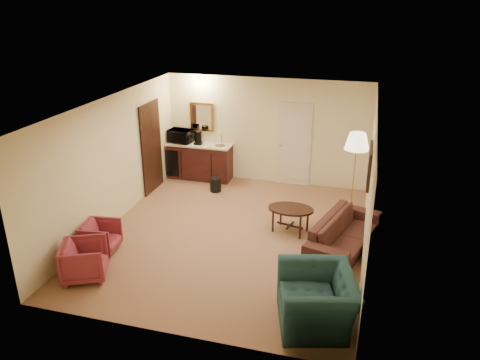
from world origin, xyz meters
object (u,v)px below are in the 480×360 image
(sofa, at_px, (345,228))
(rose_chair_near, at_px, (100,235))
(wetbar_cabinet, at_px, (200,161))
(coffee_maker, at_px, (198,138))
(teal_armchair, at_px, (317,291))
(rose_chair_far, at_px, (84,259))
(floor_lamp, at_px, (354,176))
(microwave, at_px, (181,135))
(waste_bin, at_px, (216,185))
(coffee_table, at_px, (290,220))

(sofa, distance_m, rose_chair_near, 4.49)
(wetbar_cabinet, xyz_separation_m, sofa, (3.80, -2.64, -0.05))
(coffee_maker, bearing_deg, sofa, -37.02)
(teal_armchair, relative_size, rose_chair_far, 1.68)
(teal_armchair, bearing_deg, sofa, 158.44)
(floor_lamp, height_order, microwave, floor_lamp)
(waste_bin, relative_size, coffee_maker, 1.01)
(wetbar_cabinet, height_order, coffee_maker, coffee_maker)
(wetbar_cabinet, relative_size, rose_chair_far, 2.31)
(rose_chair_near, relative_size, coffee_maker, 1.89)
(sofa, distance_m, teal_armchair, 2.29)
(coffee_table, bearing_deg, rose_chair_far, -140.18)
(teal_armchair, height_order, rose_chair_far, teal_armchair)
(sofa, relative_size, rose_chair_far, 2.92)
(sofa, relative_size, microwave, 3.53)
(wetbar_cabinet, distance_m, rose_chair_far, 4.80)
(teal_armchair, height_order, coffee_maker, coffee_maker)
(microwave, bearing_deg, rose_chair_far, -79.94)
(sofa, xyz_separation_m, coffee_table, (-1.08, 0.36, -0.15))
(microwave, bearing_deg, teal_armchair, -43.03)
(sofa, distance_m, rose_chair_far, 4.62)
(rose_chair_near, xyz_separation_m, coffee_table, (3.22, 1.67, -0.06))
(rose_chair_far, relative_size, waste_bin, 2.12)
(wetbar_cabinet, xyz_separation_m, coffee_table, (2.72, -2.28, -0.20))
(floor_lamp, bearing_deg, rose_chair_near, -148.87)
(sofa, bearing_deg, microwave, 74.59)
(wetbar_cabinet, distance_m, teal_armchair, 6.07)
(wetbar_cabinet, bearing_deg, sofa, -34.83)
(wetbar_cabinet, bearing_deg, waste_bin, -47.92)
(coffee_table, relative_size, coffee_maker, 2.70)
(coffee_table, bearing_deg, microwave, 144.65)
(floor_lamp, xyz_separation_m, microwave, (-4.35, 1.33, 0.18))
(sofa, xyz_separation_m, rose_chair_near, (-4.30, -1.30, -0.09))
(wetbar_cabinet, relative_size, teal_armchair, 1.38)
(waste_bin, xyz_separation_m, coffee_maker, (-0.66, 0.68, 0.92))
(coffee_table, distance_m, coffee_maker, 3.63)
(coffee_table, height_order, microwave, microwave)
(rose_chair_far, height_order, waste_bin, rose_chair_far)
(rose_chair_far, xyz_separation_m, coffee_maker, (0.28, 4.75, 0.73))
(wetbar_cabinet, distance_m, waste_bin, 1.01)
(waste_bin, xyz_separation_m, microwave, (-1.15, 0.73, 0.95))
(waste_bin, bearing_deg, microwave, 147.66)
(floor_lamp, bearing_deg, microwave, 163.02)
(rose_chair_far, bearing_deg, wetbar_cabinet, -28.17)
(sofa, height_order, rose_chair_near, sofa)
(rose_chair_far, height_order, microwave, microwave)
(teal_armchair, bearing_deg, coffee_table, -177.92)
(sofa, xyz_separation_m, microwave, (-4.30, 2.65, 0.71))
(teal_armchair, xyz_separation_m, coffee_maker, (-3.56, 4.88, 0.57))
(rose_chair_near, relative_size, floor_lamp, 0.34)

